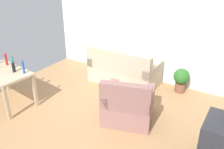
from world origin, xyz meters
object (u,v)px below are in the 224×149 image
object	(u,v)px
bottle_red	(6,60)
bottle_blue	(23,68)
tv	(219,135)
armchair	(128,106)
couch	(123,72)
potted_plant	(181,79)
desk	(4,76)
bottle_tall	(13,62)
bottle_dark	(14,68)

from	to	relation	value
bottle_red	bottle_blue	distance (m)	0.66
tv	armchair	bearing A→B (deg)	72.22
couch	potted_plant	bearing A→B (deg)	-167.03
bottle_blue	bottle_red	bearing A→B (deg)	171.64
desk	bottle_red	xyz separation A→B (m)	(-0.19, 0.25, 0.23)
bottle_tall	bottle_blue	distance (m)	0.43
bottle_red	armchair	bearing A→B (deg)	11.38
desk	bottle_red	distance (m)	0.39
armchair	bottle_red	distance (m)	2.78
bottle_red	bottle_dark	distance (m)	0.46
potted_plant	desk	bearing A→B (deg)	-140.80
tv	potted_plant	bearing A→B (deg)	27.58
tv	armchair	size ratio (longest dim) A/B	0.54
desk	bottle_dark	world-z (taller)	bottle_dark
armchair	bottle_dark	size ratio (longest dim) A/B	5.10
desk	couch	bearing A→B (deg)	60.07
couch	bottle_dark	bearing A→B (deg)	55.51
bottle_dark	bottle_blue	bearing A→B (deg)	14.97
tv	potted_plant	world-z (taller)	tv
bottle_blue	armchair	bearing A→B (deg)	17.44
armchair	tv	bearing A→B (deg)	145.31
potted_plant	bottle_dark	world-z (taller)	bottle_dark
couch	potted_plant	xyz separation A→B (m)	(1.36, 0.31, 0.02)
armchair	bottle_tall	world-z (taller)	bottle_tall
potted_plant	armchair	world-z (taller)	armchair
bottle_red	bottle_blue	world-z (taller)	same
armchair	bottle_tall	xyz separation A→B (m)	(-2.44, -0.56, 0.55)
bottle_blue	potted_plant	bearing A→B (deg)	42.11
tv	bottle_tall	size ratio (longest dim) A/B	2.31
couch	armchair	size ratio (longest dim) A/B	1.52
bottle_tall	bottle_dark	xyz separation A→B (m)	(0.20, -0.13, -0.02)
couch	tv	bearing A→B (deg)	143.18
desk	bottle_tall	world-z (taller)	bottle_tall
bottle_red	bottle_blue	xyz separation A→B (m)	(0.65, -0.10, -0.00)
armchair	bottle_red	bearing A→B (deg)	-5.53
potted_plant	bottle_blue	bearing A→B (deg)	-137.89
tv	desk	distance (m)	4.14
desk	bottle_blue	distance (m)	0.54
tv	bottle_blue	bearing A→B (deg)	91.64
bottle_dark	bottle_blue	xyz separation A→B (m)	(0.22, 0.06, 0.03)
potted_plant	bottle_tall	bearing A→B (deg)	-143.18
tv	bottle_blue	xyz separation A→B (m)	(-3.67, -0.11, 0.18)
armchair	bottle_red	size ratio (longest dim) A/B	3.97
potted_plant	armchair	distance (m)	1.73
tv	bottle_tall	distance (m)	4.10
potted_plant	bottle_blue	size ratio (longest dim) A/B	2.05
tv	desk	world-z (taller)	tv
potted_plant	bottle_red	xyz separation A→B (m)	(-3.18, -2.19, 0.55)
desk	bottle_tall	xyz separation A→B (m)	(0.04, 0.23, 0.22)
bottle_dark	bottle_red	bearing A→B (deg)	160.02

